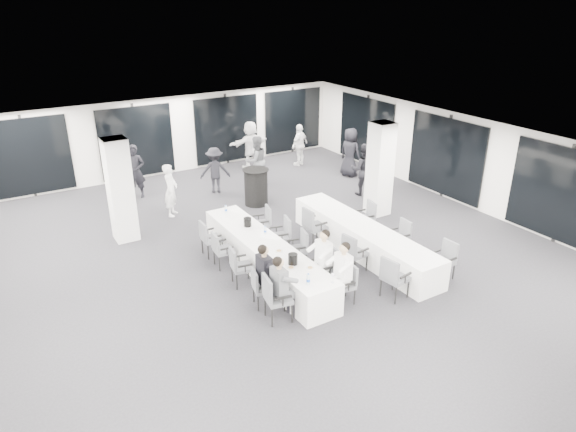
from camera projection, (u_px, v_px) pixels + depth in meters
name	position (u px, v px, depth m)	size (l,w,h in m)	color
room	(281.00, 189.00, 13.61)	(14.04, 16.04, 2.84)	#232227
column_left	(120.00, 190.00, 13.48)	(0.60, 0.60, 2.80)	white
column_right	(380.00, 169.00, 15.10)	(0.60, 0.60, 2.80)	white
banquet_table_main	(266.00, 257.00, 12.23)	(0.90, 5.00, 0.75)	white
banquet_table_side	(363.00, 239.00, 13.13)	(0.90, 5.00, 0.75)	white
cocktail_table	(256.00, 187.00, 16.09)	(0.83, 0.83, 1.16)	black
chair_main_left_near	(274.00, 295.00, 10.28)	(0.60, 0.64, 1.02)	#56585E
chair_main_left_second	(260.00, 286.00, 10.80)	(0.52, 0.55, 0.86)	#56585E
chair_main_left_mid	(239.00, 264.00, 11.58)	(0.54, 0.57, 0.92)	#56585E
chair_main_left_fourth	(220.00, 248.00, 12.37)	(0.49, 0.53, 0.90)	#56585E
chair_main_left_far	(209.00, 236.00, 12.91)	(0.47, 0.53, 0.93)	#56585E
chair_main_right_near	(346.00, 281.00, 10.95)	(0.50, 0.54, 0.88)	#56585E
chair_main_right_second	(327.00, 265.00, 11.50)	(0.52, 0.57, 0.97)	#56585E
chair_main_right_mid	(299.00, 246.00, 12.42)	(0.56, 0.58, 0.91)	#56585E
chair_main_right_fourth	(282.00, 233.00, 13.04)	(0.58, 0.61, 0.96)	#56585E
chair_main_right_far	(264.00, 221.00, 13.81)	(0.56, 0.59, 0.92)	#56585E
chair_side_left_near	(393.00, 275.00, 11.04)	(0.57, 0.61, 1.00)	#56585E
chair_side_left_mid	(353.00, 251.00, 12.15)	(0.54, 0.59, 0.97)	#56585E
chair_side_left_far	(313.00, 224.00, 13.47)	(0.53, 0.59, 1.02)	#56585E
chair_side_right_near	(445.00, 258.00, 11.90)	(0.48, 0.53, 0.91)	#56585E
chair_side_right_mid	(401.00, 235.00, 13.07)	(0.47, 0.52, 0.89)	#56585E
chair_side_right_far	(367.00, 216.00, 14.13)	(0.54, 0.58, 0.93)	#56585E
seated_guest_a	(282.00, 284.00, 10.26)	(0.50, 0.38, 1.44)	#595C60
seated_guest_b	(267.00, 271.00, 10.74)	(0.50, 0.38, 1.44)	black
seated_guest_c	(341.00, 270.00, 10.76)	(0.50, 0.38, 1.44)	white
seated_guest_d	(321.00, 256.00, 11.32)	(0.50, 0.38, 1.44)	white
standing_guest_a	(170.00, 187.00, 15.17)	(0.66, 0.53, 1.80)	white
standing_guest_b	(256.00, 157.00, 17.64)	(0.94, 0.57, 1.95)	#595C60
standing_guest_c	(215.00, 167.00, 16.98)	(1.13, 0.57, 1.74)	black
standing_guest_d	(300.00, 142.00, 19.71)	(1.07, 0.60, 1.82)	white
standing_guest_e	(350.00, 149.00, 18.48)	(0.97, 0.59, 2.01)	black
standing_guest_f	(250.00, 141.00, 19.45)	(1.85, 0.71, 2.02)	white
standing_guest_g	(135.00, 168.00, 16.51)	(0.72, 0.58, 1.98)	black
standing_guest_h	(364.00, 166.00, 16.73)	(0.95, 0.58, 1.97)	black
ice_bucket_near	(293.00, 259.00, 11.09)	(0.21, 0.21, 0.24)	black
ice_bucket_far	(248.00, 222.00, 12.92)	(0.20, 0.20, 0.22)	black
water_bottle_a	(308.00, 279.00, 10.31)	(0.07, 0.07, 0.23)	silver
water_bottle_b	(265.00, 230.00, 12.49)	(0.06, 0.06, 0.20)	silver
water_bottle_c	(226.00, 209.00, 13.70)	(0.07, 0.07, 0.21)	silver
plate_a	(291.00, 267.00, 10.97)	(0.19, 0.19, 0.03)	white
plate_b	(310.00, 268.00, 10.96)	(0.18, 0.18, 0.03)	white
plate_c	(279.00, 251.00, 11.68)	(0.18, 0.18, 0.03)	white
wine_glass	(333.00, 275.00, 10.35)	(0.08, 0.08, 0.22)	silver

